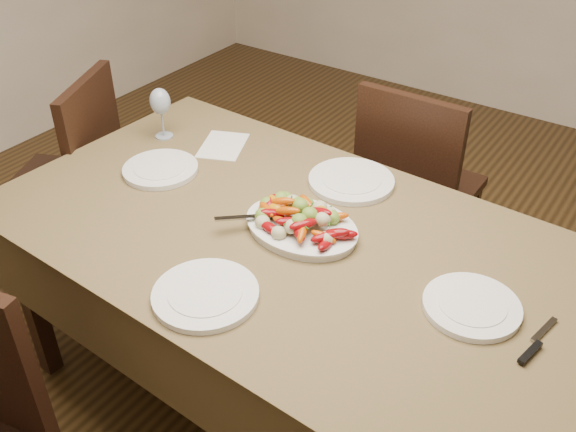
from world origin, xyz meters
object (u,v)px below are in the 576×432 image
(plate_left, at_px, (161,169))
(plate_right, at_px, (472,307))
(chair_far, at_px, (421,187))
(wine_glass, at_px, (161,112))
(plate_far, at_px, (351,181))
(dining_table, at_px, (288,325))
(serving_platter, at_px, (301,229))
(chair_left, at_px, (59,186))
(plate_near, at_px, (206,295))

(plate_left, xyz_separation_m, plate_right, (1.13, -0.05, 0.00))
(chair_far, distance_m, wine_glass, 1.09)
(chair_far, height_order, plate_far, chair_far)
(dining_table, bearing_deg, serving_platter, 42.66)
(plate_right, bearing_deg, chair_left, 178.15)
(chair_left, bearing_deg, plate_near, 46.20)
(chair_left, xyz_separation_m, plate_far, (1.20, 0.30, 0.29))
(serving_platter, distance_m, plate_right, 0.54)
(plate_far, relative_size, wine_glass, 1.39)
(chair_left, xyz_separation_m, plate_right, (1.76, -0.06, 0.29))
(chair_left, distance_m, plate_near, 1.27)
(chair_far, relative_size, plate_far, 3.33)
(dining_table, xyz_separation_m, wine_glass, (-0.73, 0.24, 0.48))
(chair_far, distance_m, plate_left, 1.08)
(serving_platter, bearing_deg, chair_left, 178.81)
(serving_platter, xyz_separation_m, wine_glass, (-0.76, 0.21, 0.09))
(serving_platter, relative_size, wine_glass, 1.69)
(dining_table, relative_size, serving_platter, 5.31)
(plate_near, bearing_deg, plate_left, 143.67)
(plate_near, xyz_separation_m, wine_glass, (-0.71, 0.59, 0.09))
(dining_table, xyz_separation_m, chair_left, (-1.18, 0.05, 0.10))
(plate_far, xyz_separation_m, wine_glass, (-0.74, -0.11, 0.09))
(dining_table, relative_size, plate_far, 6.46)
(serving_platter, bearing_deg, chair_far, 88.54)
(dining_table, distance_m, plate_right, 0.69)
(chair_left, distance_m, plate_right, 1.78)
(plate_far, bearing_deg, dining_table, -92.51)
(plate_right, bearing_deg, plate_left, 177.50)
(chair_left, height_order, plate_right, chair_left)
(wine_glass, bearing_deg, plate_near, -39.85)
(plate_near, bearing_deg, wine_glass, 140.15)
(plate_far, bearing_deg, serving_platter, -87.50)
(plate_left, bearing_deg, chair_far, 54.17)
(serving_platter, bearing_deg, wine_glass, 164.39)
(chair_left, relative_size, wine_glass, 4.64)
(chair_left, distance_m, plate_left, 0.69)
(chair_far, relative_size, plate_right, 3.82)
(wine_glass, bearing_deg, chair_far, 40.00)
(dining_table, distance_m, plate_near, 0.53)
(dining_table, height_order, plate_right, plate_right)
(plate_left, height_order, plate_far, same)
(plate_right, height_order, plate_near, same)
(serving_platter, bearing_deg, plate_right, -3.32)
(plate_far, xyz_separation_m, plate_near, (-0.03, -0.70, 0.00))
(plate_right, bearing_deg, plate_near, -149.21)
(chair_far, xyz_separation_m, plate_near, (-0.07, -1.25, 0.29))
(chair_far, bearing_deg, plate_near, 86.86)
(serving_platter, height_order, wine_glass, wine_glass)
(plate_right, distance_m, wine_glass, 1.32)
(plate_far, bearing_deg, plate_left, -152.16)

